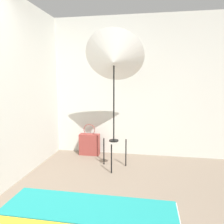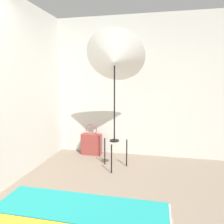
% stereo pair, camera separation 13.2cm
% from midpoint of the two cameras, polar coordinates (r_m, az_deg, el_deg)
% --- Properties ---
extents(wall_back, '(8.00, 0.05, 2.60)m').
position_cam_midpoint_polar(wall_back, '(4.15, 4.80, 6.51)').
color(wall_back, beige).
rests_on(wall_back, ground_plane).
extents(wall_side_left, '(0.05, 8.00, 2.60)m').
position_cam_midpoint_polar(wall_side_left, '(3.16, -25.20, 5.13)').
color(wall_side_left, beige).
rests_on(wall_side_left, ground_plane).
extents(photo_umbrella, '(0.93, 0.71, 2.18)m').
position_cam_midpoint_polar(photo_umbrella, '(3.44, 1.78, 13.48)').
color(photo_umbrella, black).
rests_on(photo_umbrella, ground_plane).
extents(tote_bag, '(0.38, 0.16, 0.60)m').
position_cam_midpoint_polar(tote_bag, '(4.28, -4.50, -8.28)').
color(tote_bag, brown).
rests_on(tote_bag, ground_plane).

